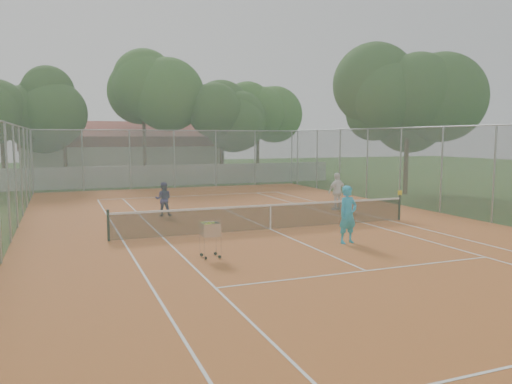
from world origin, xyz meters
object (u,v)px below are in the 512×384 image
object	(u,v)px
tennis_net	(270,217)
player_far_right	(337,191)
ball_hopper	(210,239)
player_near	(348,215)
clubhouse	(124,152)
player_far_left	(163,199)

from	to	relation	value
tennis_net	player_far_right	distance (m)	6.13
tennis_net	ball_hopper	distance (m)	4.89
player_far_right	player_near	bearing A→B (deg)	52.00
clubhouse	player_near	world-z (taller)	clubhouse
tennis_net	ball_hopper	xyz separation A→B (m)	(-3.39, -3.52, 0.08)
clubhouse	player_near	size ratio (longest dim) A/B	8.58
clubhouse	player_far_left	bearing A→B (deg)	-92.71
player_far_right	player_far_left	bearing A→B (deg)	-18.69
ball_hopper	player_near	bearing A→B (deg)	-14.10
player_far_right	ball_hopper	size ratio (longest dim) A/B	1.59
ball_hopper	player_far_right	bearing A→B (deg)	22.32
clubhouse	player_far_right	size ratio (longest dim) A/B	9.08
clubhouse	player_near	xyz separation A→B (m)	(3.40, -32.22, -1.22)
player_near	player_far_right	world-z (taller)	player_near
clubhouse	player_far_right	bearing A→B (deg)	-74.65
player_far_left	tennis_net	bearing A→B (deg)	139.12
clubhouse	tennis_net	bearing A→B (deg)	-86.05
player_far_left	player_far_right	world-z (taller)	player_far_right
tennis_net	player_far_right	bearing A→B (deg)	35.16
clubhouse	ball_hopper	bearing A→B (deg)	-92.46
player_far_right	ball_hopper	distance (m)	10.96
tennis_net	player_far_left	bearing A→B (deg)	123.38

